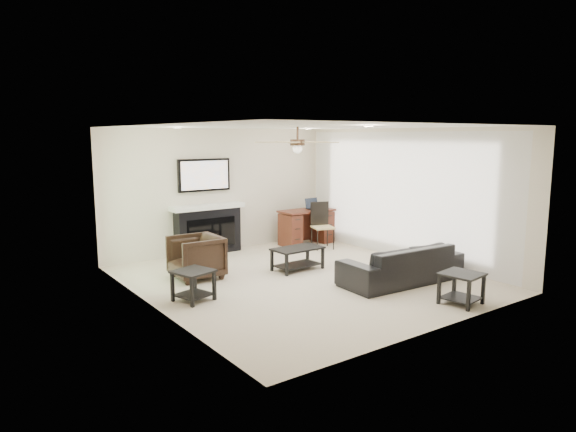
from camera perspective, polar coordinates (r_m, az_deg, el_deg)
name	(u,v)px	position (r m, az deg, el deg)	size (l,w,h in m)	color
room_shell	(307,177)	(8.45, 2.16, 4.34)	(5.50, 5.54, 2.52)	beige
sofa	(401,264)	(8.54, 12.46, -5.19)	(2.10, 0.82, 0.61)	black
armchair	(196,257)	(8.68, -10.20, -4.51)	(0.77, 0.80, 0.72)	black
coffee_table	(298,259)	(9.12, 1.07, -4.77)	(0.90, 0.50, 0.40)	black
end_table_near	(461,289)	(7.70, 18.69, -7.64)	(0.52, 0.52, 0.45)	black
end_table_left	(193,285)	(7.57, -10.47, -7.60)	(0.50, 0.50, 0.45)	black
fireplace_unit	(208,207)	(10.34, -8.90, 1.02)	(1.52, 0.34, 1.91)	black
desk	(307,227)	(11.23, 2.07, -1.22)	(1.22, 0.56, 0.76)	#3B150E
desk_chair	(323,226)	(10.79, 3.87, -1.09)	(0.42, 0.44, 0.97)	black
laptop	(314,204)	(11.26, 2.95, 1.35)	(0.33, 0.24, 0.23)	black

